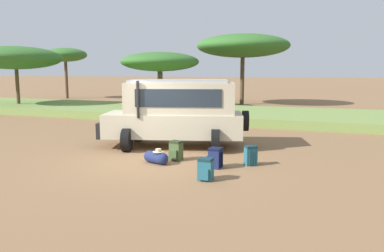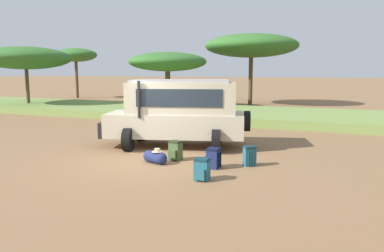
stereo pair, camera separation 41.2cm
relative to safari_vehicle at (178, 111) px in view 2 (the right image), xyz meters
name	(u,v)px [view 2 (the right image)]	position (x,y,z in m)	size (l,w,h in m)	color
ground_plane	(149,161)	(0.12, -2.43, -1.29)	(320.00, 320.00, 0.00)	olive
grass_bank	(243,115)	(0.12, 8.92, -1.07)	(120.00, 7.00, 0.44)	olive
safari_vehicle	(178,111)	(0.00, 0.00, 0.00)	(5.46, 3.58, 2.44)	beige
backpack_beside_front_wheel	(249,156)	(3.10, -1.80, -1.01)	(0.43, 0.44, 0.58)	#235B6B
backpack_cluster_center	(175,151)	(0.80, -2.00, -1.00)	(0.41, 0.42, 0.61)	#42562D
backpack_near_rear_wheel	(213,158)	(2.21, -2.45, -1.01)	(0.45, 0.40, 0.58)	navy
backpack_outermost	(202,170)	(2.34, -3.71, -1.02)	(0.36, 0.39, 0.57)	#235B6B
duffel_bag_low_black_case	(155,157)	(0.41, -2.58, -1.11)	(0.86, 0.51, 0.46)	navy
acacia_tree_far_left	(76,55)	(-19.88, 18.68, 3.02)	(4.41, 3.90, 5.03)	brown
acacia_tree_left_mid	(26,58)	(-15.62, 8.14, 2.36)	(6.18, 6.52, 4.46)	brown
acacia_tree_centre_back	(168,62)	(-6.68, 12.78, 2.11)	(5.77, 5.66, 4.12)	brown
acacia_tree_right_mid	(251,46)	(-1.71, 18.03, 3.46)	(7.56, 7.06, 5.71)	brown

